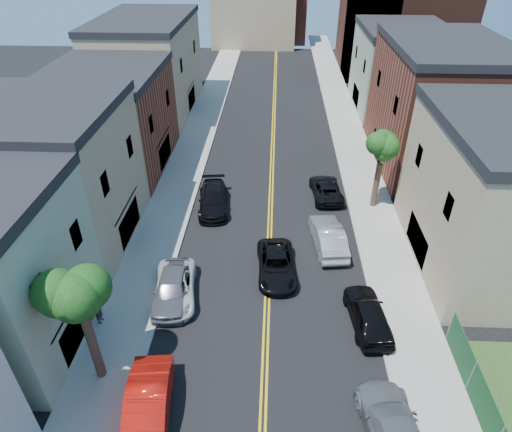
# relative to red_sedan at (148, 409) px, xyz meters

# --- Properties ---
(sidewalk_left) EXTENTS (3.20, 100.00, 0.15)m
(sidewalk_left) POSITION_rel_red_sedan_xyz_m (-2.89, 28.17, -0.78)
(sidewalk_left) COLOR gray
(sidewalk_left) RESTS_ON ground
(sidewalk_right) EXTENTS (3.20, 100.00, 0.15)m
(sidewalk_right) POSITION_rel_red_sedan_xyz_m (12.91, 28.17, -0.78)
(sidewalk_right) COLOR gray
(sidewalk_right) RESTS_ON ground
(curb_left) EXTENTS (0.30, 100.00, 0.15)m
(curb_left) POSITION_rel_red_sedan_xyz_m (-1.14, 28.17, -0.78)
(curb_left) COLOR gray
(curb_left) RESTS_ON ground
(curb_right) EXTENTS (0.30, 100.00, 0.15)m
(curb_right) POSITION_rel_red_sedan_xyz_m (11.16, 28.17, -0.78)
(curb_right) COLOR gray
(curb_right) RESTS_ON ground
(bldg_left_tan_near) EXTENTS (9.00, 10.00, 9.00)m
(bldg_left_tan_near) POSITION_rel_red_sedan_xyz_m (-8.99, 13.17, 3.64)
(bldg_left_tan_near) COLOR #998466
(bldg_left_tan_near) RESTS_ON ground
(bldg_left_brick) EXTENTS (9.00, 12.00, 8.00)m
(bldg_left_brick) POSITION_rel_red_sedan_xyz_m (-8.99, 24.17, 3.14)
(bldg_left_brick) COLOR brown
(bldg_left_brick) RESTS_ON ground
(bldg_left_tan_far) EXTENTS (9.00, 16.00, 9.50)m
(bldg_left_tan_far) POSITION_rel_red_sedan_xyz_m (-8.99, 38.17, 3.89)
(bldg_left_tan_far) COLOR #998466
(bldg_left_tan_far) RESTS_ON ground
(bldg_right_tan) EXTENTS (9.00, 12.00, 9.00)m
(bldg_right_tan) POSITION_rel_red_sedan_xyz_m (19.01, 12.17, 3.64)
(bldg_right_tan) COLOR #998466
(bldg_right_tan) RESTS_ON ground
(bldg_right_brick) EXTENTS (9.00, 14.00, 10.00)m
(bldg_right_brick) POSITION_rel_red_sedan_xyz_m (19.01, 26.17, 4.14)
(bldg_right_brick) COLOR brown
(bldg_right_brick) RESTS_ON ground
(bldg_right_palegrn) EXTENTS (9.00, 12.00, 8.50)m
(bldg_right_palegrn) POSITION_rel_red_sedan_xyz_m (19.01, 40.17, 3.39)
(bldg_right_palegrn) COLOR gray
(bldg_right_palegrn) RESTS_ON ground
(church) EXTENTS (16.20, 14.20, 22.60)m
(church) POSITION_rel_red_sedan_xyz_m (21.34, 55.24, 6.38)
(church) COLOR #4C2319
(church) RESTS_ON ground
(backdrop_left) EXTENTS (14.00, 8.00, 12.00)m
(backdrop_left) POSITION_rel_red_sedan_xyz_m (1.01, 70.17, 5.14)
(backdrop_left) COLOR #998466
(backdrop_left) RESTS_ON ground
(backdrop_center) EXTENTS (10.00, 8.00, 10.00)m
(backdrop_center) POSITION_rel_red_sedan_xyz_m (5.01, 74.17, 4.14)
(backdrop_center) COLOR brown
(backdrop_center) RESTS_ON ground
(tree_left_mid) EXTENTS (5.20, 5.20, 9.29)m
(tree_left_mid) POSITION_rel_red_sedan_xyz_m (-2.87, 2.18, 5.72)
(tree_left_mid) COLOR #3E2A1F
(tree_left_mid) RESTS_ON sidewalk_left
(tree_right_far) EXTENTS (4.40, 4.40, 8.03)m
(tree_right_far) POSITION_rel_red_sedan_xyz_m (12.93, 18.18, 4.90)
(tree_right_far) COLOR #3E2A1F
(tree_right_far) RESTS_ON sidewalk_right
(red_sedan) EXTENTS (2.40, 5.39, 1.72)m
(red_sedan) POSITION_rel_red_sedan_xyz_m (0.00, 0.00, 0.00)
(red_sedan) COLOR red
(red_sedan) RESTS_ON ground
(white_pickup) EXTENTS (2.96, 5.25, 1.38)m
(white_pickup) POSITION_rel_red_sedan_xyz_m (-0.36, 7.73, -0.17)
(white_pickup) COLOR silver
(white_pickup) RESTS_ON ground
(grey_car_left) EXTENTS (2.21, 4.94, 1.65)m
(grey_car_left) POSITION_rel_red_sedan_xyz_m (-0.49, 7.55, -0.03)
(grey_car_left) COLOR #5B5C62
(grey_car_left) RESTS_ON ground
(black_car_left) EXTENTS (2.75, 5.53, 1.54)m
(black_car_left) POSITION_rel_red_sedan_xyz_m (0.63, 17.38, -0.09)
(black_car_left) COLOR black
(black_car_left) RESTS_ON ground
(black_car_right) EXTENTS (2.36, 4.84, 1.59)m
(black_car_right) POSITION_rel_red_sedan_xyz_m (10.51, 6.11, -0.06)
(black_car_right) COLOR black
(black_car_right) RESTS_ON ground
(silver_car_right) EXTENTS (2.40, 5.30, 1.69)m
(silver_car_right) POSITION_rel_red_sedan_xyz_m (8.96, 12.97, -0.02)
(silver_car_right) COLOR #A8A9B0
(silver_car_right) RESTS_ON ground
(dark_car_right_far) EXTENTS (2.64, 4.98, 1.33)m
(dark_car_right_far) POSITION_rel_red_sedan_xyz_m (9.41, 19.57, -0.19)
(dark_car_right_far) COLOR black
(dark_car_right_far) RESTS_ON ground
(black_suv_lane) EXTENTS (2.63, 5.11, 1.38)m
(black_suv_lane) POSITION_rel_red_sedan_xyz_m (5.51, 10.07, -0.17)
(black_suv_lane) COLOR black
(black_suv_lane) RESTS_ON ground
(pedestrian_left) EXTENTS (0.39, 0.58, 1.57)m
(pedestrian_left) POSITION_rel_red_sedan_xyz_m (-4.07, 5.49, 0.08)
(pedestrian_left) COLOR #24242B
(pedestrian_left) RESTS_ON sidewalk_left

